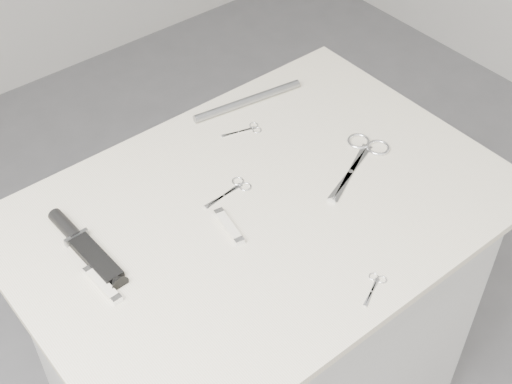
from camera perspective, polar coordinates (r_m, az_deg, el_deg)
plinth at (r=1.80m, az=0.33°, el=-11.69°), size 0.90×0.60×0.90m
display_board at (r=1.45m, az=0.41°, el=-1.44°), size 1.00×0.70×0.02m
large_shears at (r=1.57m, az=8.49°, el=3.02°), size 0.22×0.14×0.01m
embroidery_scissors_a at (r=1.47m, az=-1.81°, el=0.21°), size 0.11×0.05×0.00m
embroidery_scissors_b at (r=1.62m, az=-0.73°, el=4.99°), size 0.09×0.05×0.00m
tiny_scissors at (r=1.32m, az=9.45°, el=-7.39°), size 0.08×0.05×0.00m
sheathed_knife at (r=1.40m, az=-13.78°, el=-4.00°), size 0.05×0.22×0.03m
pocket_knife_a at (r=1.33m, az=-12.19°, el=-7.20°), size 0.03×0.10×0.01m
pocket_knife_b at (r=1.39m, az=-2.18°, el=-2.75°), size 0.04×0.10×0.01m
metal_rail at (r=1.69m, az=-0.66°, el=7.31°), size 0.28×0.06×0.02m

